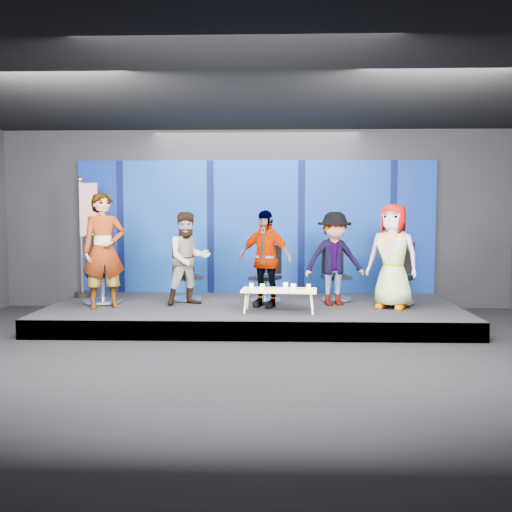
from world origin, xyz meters
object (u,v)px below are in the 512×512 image
object	(u,v)px
chair_c	(266,283)
mug_a	(251,286)
flag_stand	(86,234)
chair_a	(102,281)
mug_b	(262,287)
mug_e	(309,287)
panelist_a	(104,250)
chair_b	(187,282)
mug_d	(293,287)
chair_d	(335,283)
panelist_e	(393,256)
panelist_c	(265,259)
mug_c	(286,285)
coffee_table	(279,291)
panelist_b	(188,259)
panelist_d	(334,259)
chair_e	(398,284)

from	to	relation	value
chair_c	mug_a	world-z (taller)	chair_c
flag_stand	chair_a	bearing A→B (deg)	-37.91
mug_b	mug_e	bearing A→B (deg)	3.55
chair_a	panelist_a	size ratio (longest dim) A/B	0.62
panelist_a	chair_b	bearing A→B (deg)	8.90
flag_stand	mug_d	bearing A→B (deg)	-6.05
chair_b	chair_c	bearing A→B (deg)	-32.26
chair_d	mug_b	world-z (taller)	chair_d
panelist_a	panelist_e	distance (m)	4.82
panelist_c	mug_c	world-z (taller)	panelist_c
chair_c	mug_c	xyz separation A→B (m)	(0.32, -0.91, 0.09)
panelist_a	chair_d	xyz separation A→B (m)	(3.96, 0.88, -0.64)
panelist_a	mug_b	size ratio (longest dim) A/B	21.46
coffee_table	mug_b	size ratio (longest dim) A/B	13.72
panelist_c	mug_b	xyz separation A→B (m)	(-0.03, -0.54, -0.41)
chair_a	coffee_table	size ratio (longest dim) A/B	0.97
panelist_e	flag_stand	world-z (taller)	flag_stand
chair_a	panelist_b	distance (m)	1.62
chair_b	panelist_d	xyz separation A→B (m)	(2.63, -0.44, 0.48)
chair_c	panelist_c	size ratio (longest dim) A/B	0.62
mug_a	flag_stand	xyz separation A→B (m)	(-3.14, 1.33, 0.78)
chair_a	mug_e	xyz separation A→B (m)	(3.59, -0.77, 0.02)
mug_a	mug_d	xyz separation A→B (m)	(0.68, -0.16, 0.01)
panelist_c	coffee_table	xyz separation A→B (m)	(0.24, -0.50, -0.48)
chair_c	flag_stand	xyz separation A→B (m)	(-3.37, 0.40, 0.86)
chair_e	mug_c	world-z (taller)	chair_e
panelist_d	mug_c	xyz separation A→B (m)	(-0.85, -0.60, -0.39)
mug_c	mug_d	distance (m)	0.22
panelist_b	mug_b	size ratio (longest dim) A/B	17.87
panelist_a	mug_c	world-z (taller)	panelist_a
mug_e	panelist_c	bearing A→B (deg)	145.14
panelist_e	mug_a	size ratio (longest dim) A/B	20.33
chair_d	mug_c	distance (m)	1.43
chair_c	mug_c	distance (m)	0.97
mug_a	panelist_e	bearing A→B (deg)	7.80
chair_c	mug_a	xyz separation A→B (m)	(-0.23, -0.93, 0.08)
panelist_d	flag_stand	xyz separation A→B (m)	(-4.54, 0.71, 0.39)
coffee_table	panelist_a	bearing A→B (deg)	174.06
mug_a	flag_stand	bearing A→B (deg)	157.06
panelist_b	flag_stand	size ratio (longest dim) A/B	0.71
chair_a	mug_d	xyz separation A→B (m)	(3.35, -0.87, 0.03)
chair_c	mug_a	size ratio (longest dim) A/B	11.79
chair_a	mug_e	size ratio (longest dim) A/B	14.14
panelist_b	panelist_c	world-z (taller)	panelist_c
mug_e	chair_b	bearing A→B (deg)	152.44
mug_b	chair_a	bearing A→B (deg)	163.98
mug_c	mug_d	size ratio (longest dim) A/B	0.95
chair_d	coffee_table	world-z (taller)	chair_d
panelist_a	chair_c	world-z (taller)	panelist_a
panelist_e	chair_a	bearing A→B (deg)	-154.93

